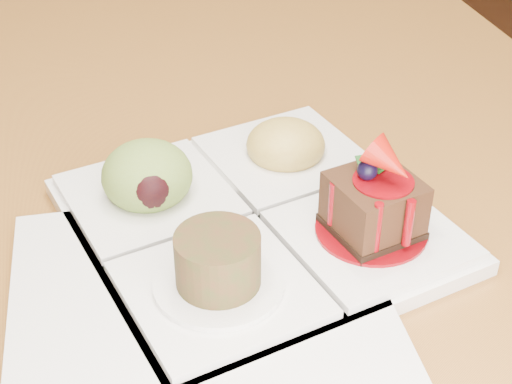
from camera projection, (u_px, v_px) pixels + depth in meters
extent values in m
cube|color=olive|center=(47.00, 132.00, 0.73)|extent=(1.00, 1.80, 0.04)
cylinder|color=olive|center=(262.00, 64.00, 1.70)|extent=(0.06, 0.06, 0.71)
cylinder|color=black|center=(401.00, 294.00, 1.29)|extent=(0.04, 0.04, 0.45)
cube|color=silver|center=(256.00, 225.00, 0.57)|extent=(0.29, 0.29, 0.01)
cube|color=silver|center=(371.00, 235.00, 0.55)|extent=(0.14, 0.14, 0.01)
cube|color=silver|center=(219.00, 289.00, 0.50)|extent=(0.14, 0.14, 0.01)
cube|color=silver|center=(149.00, 196.00, 0.58)|extent=(0.14, 0.14, 0.01)
cube|color=silver|center=(285.00, 156.00, 0.63)|extent=(0.14, 0.14, 0.01)
cylinder|color=#6C0409|center=(371.00, 230.00, 0.54)|extent=(0.08, 0.08, 0.00)
cube|color=black|center=(371.00, 227.00, 0.54)|extent=(0.07, 0.07, 0.01)
cube|color=#341D0E|center=(374.00, 202.00, 0.53)|extent=(0.07, 0.07, 0.04)
cylinder|color=#6C0409|center=(376.00, 180.00, 0.52)|extent=(0.04, 0.04, 0.00)
sphere|color=black|center=(367.00, 170.00, 0.52)|extent=(0.01, 0.01, 0.01)
cone|color=#A7140A|center=(390.00, 163.00, 0.51)|extent=(0.04, 0.05, 0.04)
cube|color=#144812|center=(375.00, 164.00, 0.53)|extent=(0.02, 0.02, 0.01)
cube|color=#144812|center=(365.00, 164.00, 0.53)|extent=(0.01, 0.01, 0.01)
cylinder|color=#6C0409|center=(377.00, 228.00, 0.51)|extent=(0.01, 0.01, 0.04)
cylinder|color=#6C0409|center=(409.00, 223.00, 0.51)|extent=(0.01, 0.01, 0.04)
cylinder|color=#6C0409|center=(333.00, 204.00, 0.53)|extent=(0.01, 0.01, 0.03)
cylinder|color=silver|center=(219.00, 284.00, 0.50)|extent=(0.08, 0.08, 0.00)
cylinder|color=#4F2316|center=(218.00, 260.00, 0.48)|extent=(0.05, 0.05, 0.04)
cylinder|color=#492E0F|center=(217.00, 245.00, 0.48)|extent=(0.04, 0.04, 0.00)
ellipsoid|color=olive|center=(147.00, 176.00, 0.57)|extent=(0.07, 0.07, 0.05)
ellipsoid|color=black|center=(152.00, 191.00, 0.55)|extent=(0.03, 0.02, 0.03)
ellipsoid|color=gold|center=(286.00, 145.00, 0.62)|extent=(0.06, 0.06, 0.04)
cube|color=#C14B0E|center=(297.00, 134.00, 0.63)|extent=(0.02, 0.02, 0.01)
cube|color=#3F6916|center=(281.00, 134.00, 0.63)|extent=(0.02, 0.02, 0.01)
cube|color=#C14B0E|center=(273.00, 141.00, 0.62)|extent=(0.02, 0.02, 0.01)
cube|color=#3F6916|center=(280.00, 147.00, 0.61)|extent=(0.02, 0.02, 0.01)
cube|color=#C14B0E|center=(301.00, 145.00, 0.61)|extent=(0.02, 0.02, 0.01)
cube|color=silver|center=(201.00, 313.00, 0.49)|extent=(0.25, 0.25, 0.01)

